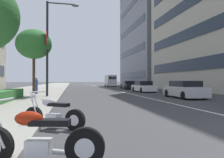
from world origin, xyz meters
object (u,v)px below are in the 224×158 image
Objects in this scene: car_approaching_light at (185,90)px; street_tree_far_plaza at (34,44)px; delivery_van_ahead at (110,80)px; pedestrian_on_plaza at (36,86)px; car_far_down_avenue at (128,85)px; street_lamp_with_banners at (52,38)px; motorcycle_mid_row at (53,114)px; car_mid_block_traffic at (144,87)px; motorcycle_second_in_row at (38,141)px.

car_approaching_light is 12.76m from street_tree_far_plaza.
pedestrian_on_plaza is at bearing 157.14° from delivery_van_ahead.
car_far_down_avenue is 0.60× the size of street_lamp_with_banners.
motorcycle_mid_row is 20.00m from car_mid_block_traffic.
pedestrian_on_plaza is (3.37, 1.76, -3.89)m from street_lamp_with_banners.
motorcycle_mid_row is 12.91m from car_approaching_light.
car_approaching_light reaches higher than car_mid_block_traffic.
motorcycle_second_in_row is 0.48× the size of car_approaching_light.
pedestrian_on_plaza reaches higher than car_approaching_light.
pedestrian_on_plaza is at bearing -68.05° from motorcycle_second_in_row.
motorcycle_second_in_row is 1.39× the size of pedestrian_on_plaza.
delivery_van_ahead is at bearing -22.03° from street_tree_far_plaza.
delivery_van_ahead reaches higher than car_approaching_light.
car_mid_block_traffic is 0.56× the size of street_lamp_with_banners.
car_mid_block_traffic is at bearing 15.50° from pedestrian_on_plaza.
pedestrian_on_plaza reaches higher than car_far_down_avenue.
motorcycle_mid_row is at bearing -167.67° from street_tree_far_plaza.
street_tree_far_plaza reaches higher than delivery_van_ahead.
car_mid_block_traffic is 0.93× the size of car_far_down_avenue.
street_lamp_with_banners reaches higher than motorcycle_second_in_row.
street_tree_far_plaza is at bearing 69.51° from street_lamp_with_banners.
motorcycle_second_in_row is at bearing 153.90° from car_mid_block_traffic.
car_mid_block_traffic is at bearing -84.31° from motorcycle_mid_row.
pedestrian_on_plaza is at bearing 104.64° from car_mid_block_traffic.
street_lamp_with_banners reaches higher than car_approaching_light.
motorcycle_mid_row is at bearing -174.80° from street_lamp_with_banners.
car_approaching_light is at bearing -178.31° from delivery_van_ahead.
pedestrian_on_plaza is (14.20, 2.75, 0.50)m from motorcycle_mid_row.
car_approaching_light is 0.81× the size of street_tree_far_plaza.
car_approaching_light is at bearing 179.58° from car_mid_block_traffic.
street_lamp_with_banners is 1.40× the size of street_tree_far_plaza.
car_approaching_light is at bearing -102.30° from street_tree_far_plaza.
car_approaching_light is 1.02× the size of car_mid_block_traffic.
car_far_down_avenue is (28.91, -9.68, 0.21)m from motorcycle_second_in_row.
car_far_down_avenue is 3.02× the size of pedestrian_on_plaza.
street_tree_far_plaza reaches higher than car_far_down_avenue.
motorcycle_mid_row is at bearing 168.69° from delivery_van_ahead.
car_far_down_avenue reaches higher than motorcycle_second_in_row.
car_far_down_avenue is 19.16m from street_lamp_with_banners.
motorcycle_mid_row is 1.18× the size of pedestrian_on_plaza.
motorcycle_mid_row is 14.48m from pedestrian_on_plaza.
motorcycle_mid_row is 0.31× the size of delivery_van_ahead.
motorcycle_second_in_row is 0.36× the size of delivery_van_ahead.
pedestrian_on_plaza reaches higher than car_mid_block_traffic.
motorcycle_second_in_row is 0.50× the size of car_mid_block_traffic.
motorcycle_mid_row is 0.39× the size of car_far_down_avenue.
delivery_van_ahead reaches higher than motorcycle_second_in_row.
motorcycle_second_in_row is 17.15m from pedestrian_on_plaza.
street_tree_far_plaza is at bearing 116.64° from car_mid_block_traffic.
pedestrian_on_plaza is (-26.70, 12.20, -0.51)m from delivery_van_ahead.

